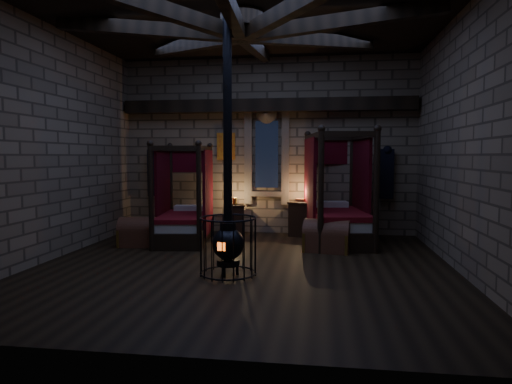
# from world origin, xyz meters

# --- Properties ---
(room) EXTENTS (7.02, 7.02, 4.29)m
(room) POSITION_xyz_m (-0.00, 0.09, 3.74)
(room) COLOR black
(room) RESTS_ON ground
(bed_left) EXTENTS (1.28, 2.09, 2.07)m
(bed_left) POSITION_xyz_m (-1.65, 2.09, 0.51)
(bed_left) COLOR black
(bed_left) RESTS_ON ground
(bed_right) EXTENTS (1.50, 2.38, 2.33)m
(bed_right) POSITION_xyz_m (1.65, 2.47, 0.58)
(bed_right) COLOR black
(bed_right) RESTS_ON ground
(trunk_left) EXTENTS (0.89, 0.62, 0.61)m
(trunk_left) POSITION_xyz_m (-2.40, 1.45, 0.27)
(trunk_left) COLOR brown
(trunk_left) RESTS_ON ground
(trunk_right) EXTENTS (0.96, 0.71, 0.64)m
(trunk_right) POSITION_xyz_m (1.43, 1.45, 0.29)
(trunk_right) COLOR brown
(trunk_right) RESTS_ON ground
(nightstand_left) EXTENTS (0.54, 0.52, 0.88)m
(nightstand_left) POSITION_xyz_m (-0.71, 3.05, 0.37)
(nightstand_left) COLOR black
(nightstand_left) RESTS_ON ground
(nightstand_right) EXTENTS (0.61, 0.59, 0.87)m
(nightstand_right) POSITION_xyz_m (0.83, 3.11, 0.41)
(nightstand_right) COLOR black
(nightstand_right) RESTS_ON ground
(stove) EXTENTS (0.89, 0.89, 4.05)m
(stove) POSITION_xyz_m (-0.13, -0.56, 0.58)
(stove) COLOR black
(stove) RESTS_ON ground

